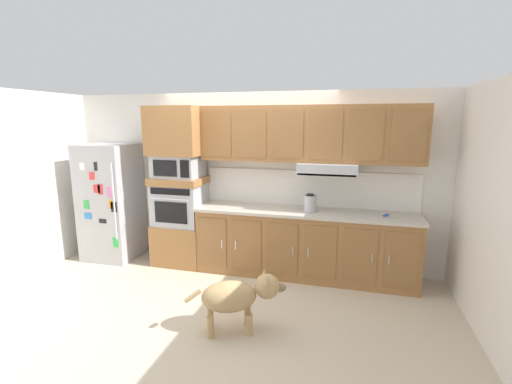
# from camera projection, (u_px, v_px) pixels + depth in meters

# --- Properties ---
(ground_plane) EXTENTS (9.60, 9.60, 0.00)m
(ground_plane) POSITION_uv_depth(u_px,v_px,m) (224.00, 291.00, 4.47)
(ground_plane) COLOR beige
(back_kitchen_wall) EXTENTS (6.20, 0.12, 2.50)m
(back_kitchen_wall) POSITION_uv_depth(u_px,v_px,m) (249.00, 179.00, 5.28)
(back_kitchen_wall) COLOR silver
(back_kitchen_wall) RESTS_ON ground
(side_panel_left) EXTENTS (0.12, 7.10, 2.50)m
(side_panel_left) POSITION_uv_depth(u_px,v_px,m) (33.00, 183.00, 4.94)
(side_panel_left) COLOR silver
(side_panel_left) RESTS_ON ground
(side_panel_right) EXTENTS (0.12, 7.10, 2.50)m
(side_panel_right) POSITION_uv_depth(u_px,v_px,m) (490.00, 208.00, 3.51)
(side_panel_right) COLOR white
(side_panel_right) RESTS_ON ground
(refrigerator) EXTENTS (0.76, 0.73, 1.76)m
(refrigerator) POSITION_uv_depth(u_px,v_px,m) (111.00, 202.00, 5.47)
(refrigerator) COLOR #ADADB2
(refrigerator) RESTS_ON ground
(oven_base_cabinet) EXTENTS (0.74, 0.62, 0.60)m
(oven_base_cabinet) POSITION_uv_depth(u_px,v_px,m) (182.00, 243.00, 5.36)
(oven_base_cabinet) COLOR #996638
(oven_base_cabinet) RESTS_ON ground
(built_in_oven) EXTENTS (0.70, 0.62, 0.60)m
(built_in_oven) POSITION_uv_depth(u_px,v_px,m) (180.00, 204.00, 5.24)
(built_in_oven) COLOR #A8AAAF
(built_in_oven) RESTS_ON oven_base_cabinet
(appliance_mid_shelf) EXTENTS (0.74, 0.62, 0.10)m
(appliance_mid_shelf) POSITION_uv_depth(u_px,v_px,m) (179.00, 180.00, 5.18)
(appliance_mid_shelf) COLOR #996638
(appliance_mid_shelf) RESTS_ON built_in_oven
(microwave) EXTENTS (0.64, 0.54, 0.32)m
(microwave) POSITION_uv_depth(u_px,v_px,m) (179.00, 166.00, 5.13)
(microwave) COLOR #A8AAAF
(microwave) RESTS_ON appliance_mid_shelf
(appliance_upper_cabinet) EXTENTS (0.74, 0.62, 0.68)m
(appliance_upper_cabinet) POSITION_uv_depth(u_px,v_px,m) (177.00, 131.00, 5.04)
(appliance_upper_cabinet) COLOR #996638
(appliance_upper_cabinet) RESTS_ON microwave
(lower_cabinet_run) EXTENTS (2.92, 0.63, 0.88)m
(lower_cabinet_run) POSITION_uv_depth(u_px,v_px,m) (304.00, 245.00, 4.86)
(lower_cabinet_run) COLOR #996638
(lower_cabinet_run) RESTS_ON ground
(countertop_slab) EXTENTS (2.96, 0.64, 0.04)m
(countertop_slab) POSITION_uv_depth(u_px,v_px,m) (305.00, 212.00, 4.78)
(countertop_slab) COLOR #BCB2A3
(countertop_slab) RESTS_ON lower_cabinet_run
(backsplash_panel) EXTENTS (2.96, 0.02, 0.50)m
(backsplash_panel) POSITION_uv_depth(u_px,v_px,m) (308.00, 188.00, 5.00)
(backsplash_panel) COLOR silver
(backsplash_panel) RESTS_ON countertop_slab
(upper_cabinet_with_hood) EXTENTS (2.92, 0.48, 0.88)m
(upper_cabinet_with_hood) POSITION_uv_depth(u_px,v_px,m) (309.00, 136.00, 4.69)
(upper_cabinet_with_hood) COLOR #996638
(upper_cabinet_with_hood) RESTS_ON backsplash_panel
(screwdriver) EXTENTS (0.17, 0.16, 0.03)m
(screwdriver) POSITION_uv_depth(u_px,v_px,m) (386.00, 215.00, 4.47)
(screwdriver) COLOR blue
(screwdriver) RESTS_ON countertop_slab
(electric_kettle) EXTENTS (0.17, 0.17, 0.24)m
(electric_kettle) POSITION_uv_depth(u_px,v_px,m) (310.00, 203.00, 4.69)
(electric_kettle) COLOR #A8AAAF
(electric_kettle) RESTS_ON countertop_slab
(dog) EXTENTS (0.97, 0.52, 0.61)m
(dog) POSITION_uv_depth(u_px,v_px,m) (238.00, 295.00, 3.56)
(dog) COLOR tan
(dog) RESTS_ON ground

